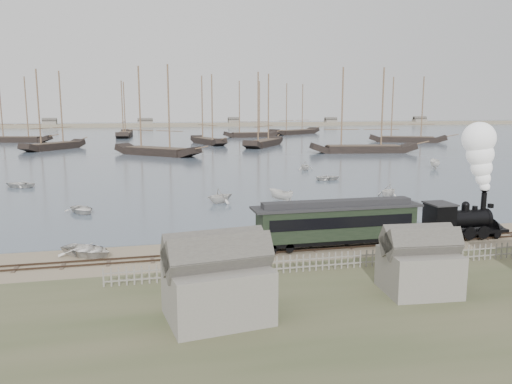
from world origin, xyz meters
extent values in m
plane|color=gray|center=(0.00, 0.00, 0.00)|extent=(600.00, 600.00, 0.00)
cube|color=#424F5E|center=(0.00, 170.00, 0.03)|extent=(600.00, 336.00, 0.06)
cube|color=#3B2B20|center=(0.00, -2.50, 0.10)|extent=(120.00, 0.08, 0.12)
cube|color=#3B2B20|center=(0.00, -1.50, 0.10)|extent=(120.00, 0.08, 0.12)
cube|color=#42352A|center=(0.00, -2.00, 0.03)|extent=(120.00, 1.80, 0.06)
cube|color=tan|center=(0.00, 250.00, 0.00)|extent=(500.00, 20.00, 1.80)
cube|color=black|center=(12.36, -2.00, 0.70)|extent=(6.69, 1.97, 0.25)
cylinder|color=black|center=(11.96, -2.00, 1.68)|extent=(4.13, 1.47, 1.47)
cube|color=black|center=(9.80, -2.00, 1.88)|extent=(1.77, 2.16, 2.26)
cube|color=#29292B|center=(9.80, -2.00, 3.06)|extent=(1.97, 2.36, 0.12)
cylinder|color=black|center=(13.83, -2.00, 3.01)|extent=(0.43, 0.43, 1.57)
sphere|color=black|center=(12.16, -2.00, 2.83)|extent=(0.63, 0.63, 0.63)
cone|color=black|center=(15.50, -2.00, 0.60)|extent=(1.38, 1.97, 1.97)
cube|color=black|center=(14.52, -2.00, 2.67)|extent=(0.34, 0.34, 0.34)
cube|color=black|center=(0.96, -2.00, 0.68)|extent=(13.21, 2.17, 0.33)
cube|color=black|center=(0.96, -2.00, 2.00)|extent=(12.27, 2.36, 2.36)
cube|color=black|center=(0.96, -3.20, 2.24)|extent=(11.33, 0.06, 0.85)
cube|color=black|center=(0.96, -0.80, 2.24)|extent=(11.33, 0.06, 0.85)
cube|color=#29292B|center=(0.96, -2.00, 3.23)|extent=(13.21, 2.55, 0.17)
cube|color=#29292B|center=(0.96, -2.00, 3.51)|extent=(11.80, 1.13, 0.42)
imported|color=silver|center=(-17.60, 0.06, 0.43)|extent=(4.93, 5.11, 0.86)
imported|color=silver|center=(-19.55, 15.58, 0.44)|extent=(4.54, 4.15, 0.77)
imported|color=silver|center=(-4.99, 17.65, 0.92)|extent=(3.92, 4.14, 1.72)
imported|color=silver|center=(2.16, 17.79, 0.70)|extent=(3.38, 3.05, 1.28)
imported|color=silver|center=(13.55, 31.91, 0.44)|extent=(2.93, 3.90, 0.77)
imported|color=silver|center=(15.31, 16.84, 0.86)|extent=(3.84, 3.96, 1.59)
imported|color=silver|center=(36.86, 40.78, 0.86)|extent=(4.41, 3.25, 1.60)
imported|color=silver|center=(-29.62, 34.99, 0.49)|extent=(4.42, 4.97, 0.85)
imported|color=silver|center=(14.00, 43.97, 0.83)|extent=(3.17, 2.81, 1.54)
camera|label=1|loc=(-13.58, -36.95, 10.71)|focal=35.00mm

